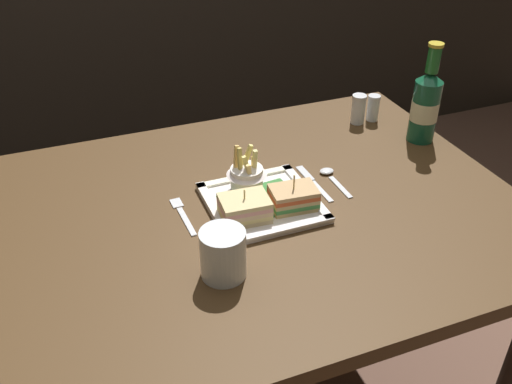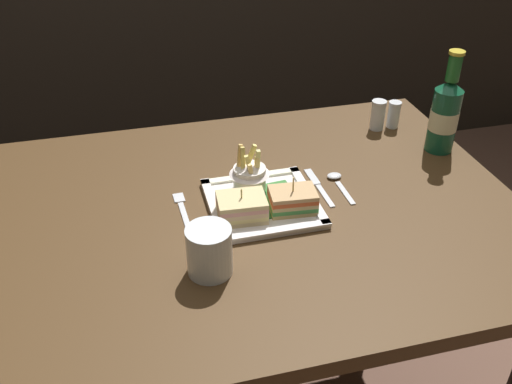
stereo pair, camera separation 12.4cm
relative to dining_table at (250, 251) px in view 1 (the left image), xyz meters
The scene contains 12 objects.
dining_table is the anchor object (origin of this frame).
square_plate 0.13m from the dining_table, ahead, with size 0.24×0.24×0.02m.
sandwich_half_left 0.17m from the dining_table, 122.55° to the right, with size 0.11×0.09×0.07m.
sandwich_half_right 0.18m from the dining_table, 26.62° to the right, with size 0.11×0.08×0.08m.
fries_cup 0.18m from the dining_table, 75.83° to the left, with size 0.09×0.09×0.11m.
beer_bottle 0.60m from the dining_table, 14.03° to the left, with size 0.07×0.07×0.27m.
water_glass 0.28m from the dining_table, 123.47° to the right, with size 0.09×0.09×0.10m.
fork 0.19m from the dining_table, 167.64° to the left, with size 0.03×0.14×0.00m.
knife 0.22m from the dining_table, 14.85° to the left, with size 0.02×0.16×0.00m.
spoon 0.27m from the dining_table, 13.01° to the left, with size 0.04×0.13×0.01m.
salt_shaker 0.54m from the dining_table, 33.20° to the left, with size 0.04×0.04×0.08m.
pepper_shaker 0.58m from the dining_table, 30.49° to the left, with size 0.04×0.04×0.08m.
Camera 1 is at (-0.36, -0.96, 1.48)m, focal length 39.64 mm.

